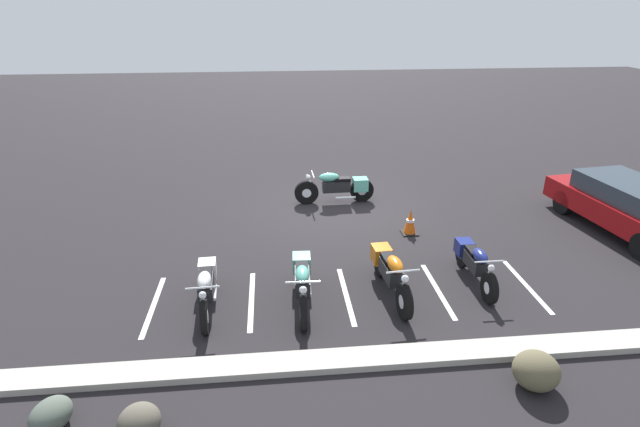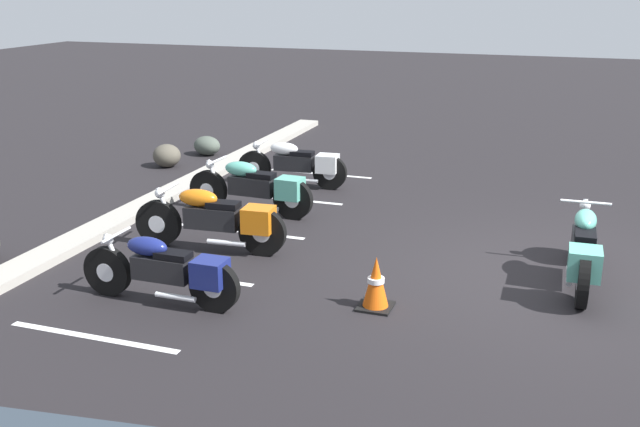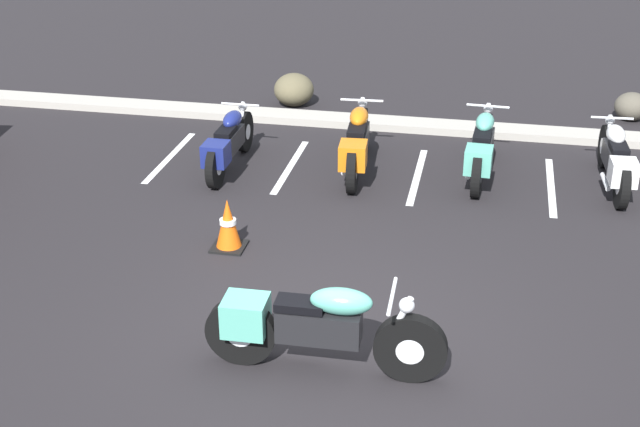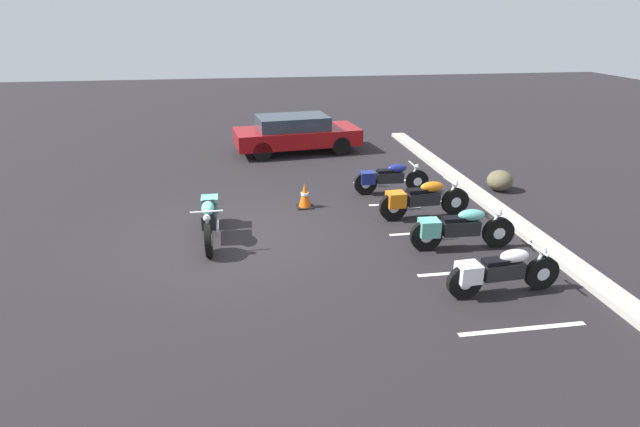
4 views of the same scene
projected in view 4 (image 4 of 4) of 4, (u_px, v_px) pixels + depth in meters
ground at (235, 238)px, 10.92m from camera, size 60.00×60.00×0.00m
motorcycle_teal_featured at (209, 217)px, 10.77m from camera, size 2.30×0.65×0.91m
parked_bike_0 at (388, 178)px, 13.48m from camera, size 0.58×2.07×0.81m
parked_bike_1 at (420, 199)px, 11.81m from camera, size 0.64×2.26×0.89m
parked_bike_2 at (458, 228)px, 10.23m from camera, size 0.62×2.21×0.87m
parked_bike_3 at (499, 271)px, 8.56m from camera, size 0.59×2.10×0.83m
car_red at (296, 133)px, 17.49m from camera, size 2.31×4.49×1.29m
concrete_curb at (510, 218)px, 11.81m from camera, size 18.00×0.50×0.12m
landscape_rock_1 at (500, 181)px, 13.74m from camera, size 0.98×0.98×0.57m
traffic_cone at (305, 196)px, 12.55m from camera, size 0.40×0.40×0.64m
stall_line_0 at (388, 181)px, 14.64m from camera, size 0.10×2.10×0.00m
stall_line_1 at (408, 203)px, 12.92m from camera, size 0.10×2.10×0.00m
stall_line_2 at (435, 232)px, 11.19m from camera, size 0.10×2.10×0.00m
stall_line_3 at (471, 272)px, 9.47m from camera, size 0.10×2.10×0.00m
stall_line_4 at (523, 329)px, 7.74m from camera, size 0.10×2.10×0.00m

